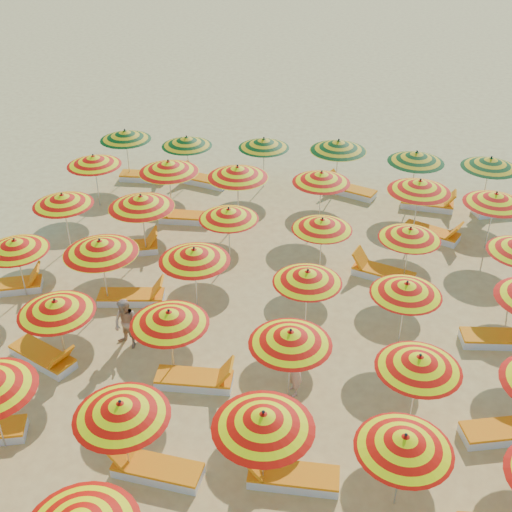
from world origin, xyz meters
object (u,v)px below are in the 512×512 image
(umbrella_20, at_px, (194,255))
(lounger_22, at_px, (145,176))
(umbrella_25, at_px, (141,201))
(lounger_13, at_px, (196,379))
(umbrella_30, at_px, (94,160))
(lounger_24, at_px, (350,190))
(umbrella_21, at_px, (308,276))
(lounger_21, at_px, (432,233))
(lounger_12, at_px, (44,357))
(lounger_23, at_px, (204,180))
(umbrella_26, at_px, (229,214))
(lounger_9, at_px, (291,476))
(umbrella_31, at_px, (168,166))
(umbrella_27, at_px, (322,224))
(umbrella_32, at_px, (238,172))
(lounger_14, at_px, (506,431))
(lounger_17, at_px, (499,338))
(umbrella_28, at_px, (410,233))
(umbrella_36, at_px, (125,135))
(umbrella_10, at_px, (405,442))
(umbrella_35, at_px, (496,198))
(lounger_26, at_px, (498,209))
(umbrella_9, at_px, (263,420))
(umbrella_16, at_px, (419,362))
(umbrella_15, at_px, (290,337))
(lounger_20, at_px, (185,217))
(lounger_25, at_px, (428,204))
(umbrella_37, at_px, (187,141))
(lounger_15, at_px, (11,286))
(beachgoer_a, at_px, (295,371))
(lounger_19, at_px, (382,273))
(umbrella_22, at_px, (406,288))
(umbrella_24, at_px, (62,199))
(umbrella_8, at_px, (121,409))
(umbrella_13, at_px, (56,307))
(umbrella_14, at_px, (169,317))
(lounger_18, at_px, (130,248))
(umbrella_34, at_px, (420,186))
(umbrella_19, at_px, (100,247))
(umbrella_33, at_px, (321,177))
(lounger_16, at_px, (133,297))
(beachgoer_b, at_px, (126,324))
(umbrella_39, at_px, (338,145))

(umbrella_20, relative_size, lounger_22, 1.07)
(umbrella_25, relative_size, lounger_13, 1.35)
(umbrella_30, height_order, lounger_24, umbrella_30)
(umbrella_21, distance_m, lounger_21, 6.33)
(lounger_12, height_order, lounger_23, same)
(umbrella_26, xyz_separation_m, lounger_9, (2.95, -7.29, -1.42))
(umbrella_31, bearing_deg, lounger_23, 82.34)
(umbrella_27, distance_m, umbrella_32, 3.73)
(lounger_9, relative_size, lounger_23, 0.97)
(lounger_12, height_order, lounger_14, same)
(umbrella_21, height_order, lounger_17, umbrella_21)
(umbrella_26, bearing_deg, umbrella_28, -0.69)
(umbrella_36, height_order, lounger_24, umbrella_36)
(umbrella_10, relative_size, umbrella_27, 0.97)
(umbrella_35, bearing_deg, lounger_26, 75.65)
(umbrella_9, distance_m, umbrella_16, 3.47)
(umbrella_21, height_order, lounger_21, umbrella_21)
(umbrella_15, distance_m, lounger_20, 8.59)
(lounger_13, height_order, lounger_25, same)
(umbrella_21, bearing_deg, umbrella_37, 125.23)
(lounger_12, bearing_deg, lounger_22, 118.75)
(lounger_15, distance_m, beachgoer_a, 8.44)
(beachgoer_a, bearing_deg, lounger_15, -126.02)
(umbrella_21, relative_size, lounger_19, 1.04)
(umbrella_37, bearing_deg, umbrella_30, -138.47)
(umbrella_16, bearing_deg, lounger_25, 86.57)
(umbrella_20, relative_size, umbrella_22, 1.00)
(lounger_26, bearing_deg, umbrella_24, -1.45)
(umbrella_27, bearing_deg, umbrella_37, 137.90)
(umbrella_8, relative_size, lounger_9, 1.16)
(lounger_21, bearing_deg, umbrella_32, -155.22)
(umbrella_13, bearing_deg, umbrella_14, 2.69)
(umbrella_10, bearing_deg, lounger_26, 75.65)
(lounger_18, bearing_deg, umbrella_34, -3.48)
(umbrella_14, relative_size, lounger_19, 1.09)
(umbrella_8, relative_size, beachgoer_a, 1.64)
(umbrella_19, distance_m, umbrella_34, 9.38)
(umbrella_33, xyz_separation_m, lounger_16, (-4.30, -5.12, -1.52))
(lounger_25, bearing_deg, beachgoer_b, -125.99)
(umbrella_19, relative_size, umbrella_36, 1.04)
(lounger_12, bearing_deg, umbrella_32, 90.89)
(umbrella_19, bearing_deg, umbrella_33, 47.58)
(lounger_18, bearing_deg, umbrella_31, 56.82)
(umbrella_15, bearing_deg, umbrella_21, 89.32)
(umbrella_10, distance_m, lounger_25, 12.08)
(lounger_21, bearing_deg, umbrella_39, 164.98)
(umbrella_26, height_order, umbrella_35, umbrella_35)
(beachgoer_b, xyz_separation_m, beachgoer_a, (4.15, -0.78, -0.02))
(umbrella_30, relative_size, lounger_23, 1.03)
(umbrella_22, distance_m, lounger_18, 8.42)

